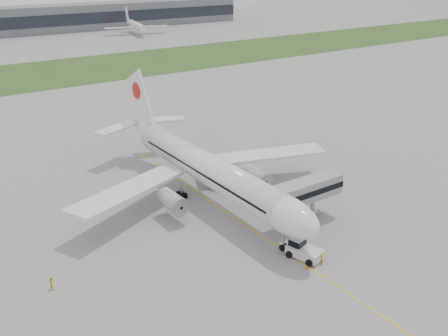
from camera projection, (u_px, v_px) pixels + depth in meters
ground at (221, 209)px, 79.67m from camera, size 600.00×600.00×0.00m
apron_markings at (240, 221)px, 75.88m from camera, size 70.00×70.00×0.04m
grass_strip at (23, 76)px, 170.66m from camera, size 600.00×50.00×0.02m
airliner at (204, 166)px, 81.19m from camera, size 48.13×53.95×17.88m
pushback_tug at (303, 249)px, 66.41m from camera, size 4.07×5.17×2.39m
jet_bridge at (297, 194)px, 72.70m from camera, size 15.05×4.33×6.97m
safety_cone_left at (307, 267)px, 64.04m from camera, size 0.38×0.38×0.52m
safety_cone_right at (309, 262)px, 65.05m from camera, size 0.45×0.45×0.62m
ground_crew_near at (323, 258)px, 65.02m from camera, size 0.72×0.71×1.68m
ground_crew_far at (52, 283)px, 59.94m from camera, size 0.79×0.93×1.68m
distant_aircraft_right at (137, 34)px, 267.76m from camera, size 39.83×36.81×13.01m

